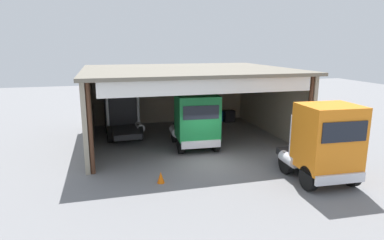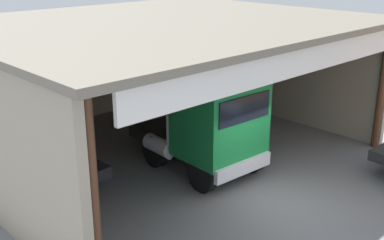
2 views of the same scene
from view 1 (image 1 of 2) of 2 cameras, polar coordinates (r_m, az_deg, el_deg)
ground_plane at (r=18.55m, az=3.06°, el=-7.50°), size 80.00×80.00×0.00m
workshop_shed at (r=23.65m, az=-1.57°, el=5.54°), size 13.53×11.49×4.92m
truck_black_center_right_bay at (r=24.37m, az=-11.92°, el=1.30°), size 2.63×5.17×3.25m
truck_green_right_bay at (r=20.65m, az=0.59°, el=-0.16°), size 2.73×5.20×3.49m
truck_orange_center_bay at (r=16.66m, az=21.81°, el=-3.60°), size 2.75×4.42×3.80m
oil_drum at (r=28.74m, az=5.11°, el=0.69°), size 0.58×0.58×0.87m
tool_cart at (r=28.44m, az=6.43°, el=0.66°), size 0.90×0.60×1.00m
traffic_cone at (r=16.03m, az=-5.41°, el=-9.81°), size 0.36×0.36×0.56m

